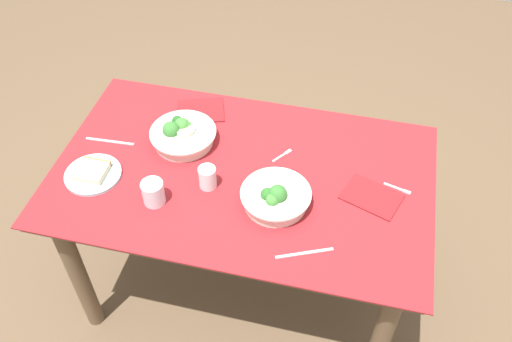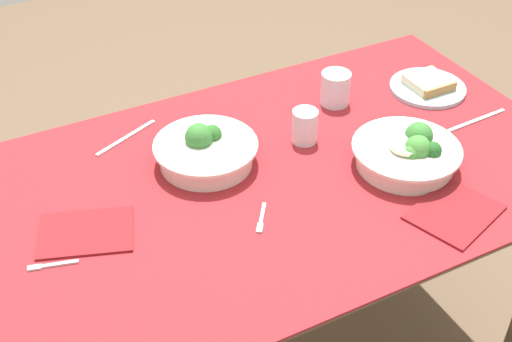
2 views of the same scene
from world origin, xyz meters
The scene contains 12 objects.
dining_table centered at (0.00, 0.00, 0.63)m, with size 1.40×0.86×0.76m.
broccoli_bowl_far centered at (-0.15, 0.12, 0.79)m, with size 0.25×0.25×0.10m.
broccoli_bowl_near centered at (0.27, -0.11, 0.79)m, with size 0.26×0.26×0.10m.
bread_side_plate centered at (0.53, 0.14, 0.77)m, with size 0.21×0.21×0.04m.
water_glass_center centered at (0.27, 0.20, 0.80)m, with size 0.08×0.08×0.09m, color silver.
water_glass_side centered at (0.10, 0.09, 0.80)m, with size 0.06×0.06×0.09m, color silver.
fork_by_far_bowl centered at (-0.13, -0.13, 0.76)m, with size 0.06×0.08×0.00m.
fork_by_near_bowl centered at (-0.57, -0.06, 0.76)m, with size 0.10×0.04×0.00m.
table_knife_left centered at (-0.29, 0.30, 0.76)m, with size 0.19×0.01×0.00m, color #B7B7BC.
table_knife_right centered at (0.55, -0.04, 0.76)m, with size 0.20×0.01×0.00m, color #B7B7BC.
napkin_folded_upper centered at (-0.48, 0.01, 0.76)m, with size 0.20×0.14×0.01m, color maroon.
napkin_folded_lower centered at (0.26, -0.30, 0.76)m, with size 0.19×0.15×0.01m, color maroon.
Camera 2 is at (-0.66, -1.12, 1.77)m, focal length 48.97 mm.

